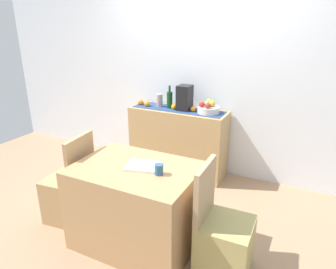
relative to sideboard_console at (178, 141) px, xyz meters
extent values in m
cube|color=#9D7A5C|center=(0.21, -0.92, -0.44)|extent=(6.40, 6.40, 0.02)
cube|color=silver|center=(0.21, 0.26, 0.92)|extent=(6.40, 0.06, 2.70)
cube|color=tan|center=(0.00, 0.00, 0.00)|extent=(1.23, 0.42, 0.85)
cube|color=navy|center=(0.00, 0.00, 0.43)|extent=(1.16, 0.32, 0.01)
cylinder|color=silver|center=(0.39, 0.00, 0.47)|extent=(0.27, 0.27, 0.08)
sphere|color=#8FB440|center=(0.37, 0.07, 0.55)|extent=(0.08, 0.08, 0.08)
sphere|color=#93A238|center=(0.37, -0.01, 0.54)|extent=(0.06, 0.06, 0.06)
sphere|color=#B12E2D|center=(0.41, -0.08, 0.54)|extent=(0.06, 0.06, 0.06)
sphere|color=gold|center=(0.43, 0.02, 0.54)|extent=(0.08, 0.08, 0.08)
sphere|color=red|center=(0.32, -0.05, 0.54)|extent=(0.07, 0.07, 0.07)
cylinder|color=#10411C|center=(-0.12, 0.00, 0.53)|extent=(0.07, 0.07, 0.21)
cylinder|color=#10411C|center=(-0.12, 0.00, 0.67)|extent=(0.03, 0.03, 0.08)
cube|color=black|center=(0.08, 0.00, 0.58)|extent=(0.16, 0.18, 0.31)
cylinder|color=#A18F8B|center=(-0.26, 0.00, 0.51)|extent=(0.08, 0.08, 0.17)
sphere|color=orange|center=(0.21, -0.02, 0.46)|extent=(0.07, 0.07, 0.07)
sphere|color=orange|center=(-0.42, -0.05, 0.46)|extent=(0.08, 0.08, 0.08)
sphere|color=orange|center=(-0.04, -0.03, 0.46)|extent=(0.07, 0.07, 0.07)
sphere|color=orange|center=(-0.54, -0.03, 0.46)|extent=(0.08, 0.08, 0.08)
cube|color=tan|center=(0.26, -1.43, -0.06)|extent=(1.03, 0.74, 0.74)
cube|color=white|center=(0.32, -1.40, 0.32)|extent=(0.32, 0.27, 0.02)
cylinder|color=#2C5785|center=(0.50, -1.46, 0.36)|extent=(0.07, 0.07, 0.09)
cube|color=tan|center=(-0.53, -1.43, -0.20)|extent=(0.44, 0.44, 0.45)
cube|color=tan|center=(-0.35, -1.41, 0.25)|extent=(0.08, 0.40, 0.45)
cube|color=tan|center=(1.06, -1.43, -0.20)|extent=(0.41, 0.41, 0.45)
cube|color=tan|center=(0.88, -1.43, 0.25)|extent=(0.05, 0.40, 0.45)
camera|label=1|loc=(1.53, -3.36, 1.44)|focal=32.69mm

